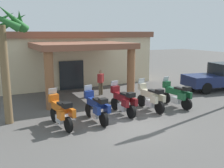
{
  "coord_description": "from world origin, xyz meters",
  "views": [
    {
      "loc": [
        -5.57,
        -9.21,
        4.12
      ],
      "look_at": [
        0.84,
        3.37,
        1.2
      ],
      "focal_mm": 40.07,
      "sensor_mm": 36.0,
      "label": 1
    }
  ],
  "objects_px": {
    "motorcycle_orange": "(61,112)",
    "pedestrian": "(101,81)",
    "motel_building": "(61,57)",
    "motorcycle_green": "(176,95)",
    "motorcycle_cream": "(151,97)",
    "pickup_truck_navy": "(220,77)",
    "motorcycle_maroon": "(123,101)",
    "palm_tree_roadside": "(3,37)",
    "motorcycle_blue": "(96,107)"
  },
  "relations": [
    {
      "from": "motorcycle_maroon",
      "to": "motorcycle_cream",
      "type": "height_order",
      "value": "same"
    },
    {
      "from": "motel_building",
      "to": "motorcycle_maroon",
      "type": "xyz_separation_m",
      "value": [
        0.47,
        -9.67,
        -1.44
      ]
    },
    {
      "from": "motorcycle_orange",
      "to": "motorcycle_cream",
      "type": "distance_m",
      "value": 4.98
    },
    {
      "from": "motel_building",
      "to": "pedestrian",
      "type": "bearing_deg",
      "value": -77.56
    },
    {
      "from": "motel_building",
      "to": "motorcycle_cream",
      "type": "xyz_separation_m",
      "value": [
        2.13,
        -9.76,
        -1.44
      ]
    },
    {
      "from": "motel_building",
      "to": "palm_tree_roadside",
      "type": "relative_size",
      "value": 2.69
    },
    {
      "from": "motel_building",
      "to": "motorcycle_green",
      "type": "relative_size",
      "value": 6.44
    },
    {
      "from": "motorcycle_cream",
      "to": "motel_building",
      "type": "bearing_deg",
      "value": 9.36
    },
    {
      "from": "motorcycle_maroon",
      "to": "motorcycle_green",
      "type": "distance_m",
      "value": 3.32
    },
    {
      "from": "pickup_truck_navy",
      "to": "motorcycle_cream",
      "type": "bearing_deg",
      "value": -156.92
    },
    {
      "from": "motorcycle_orange",
      "to": "motorcycle_maroon",
      "type": "height_order",
      "value": "same"
    },
    {
      "from": "motorcycle_maroon",
      "to": "motorcycle_green",
      "type": "height_order",
      "value": "same"
    },
    {
      "from": "motorcycle_blue",
      "to": "motorcycle_cream",
      "type": "xyz_separation_m",
      "value": [
        3.31,
        0.3,
        0.0
      ]
    },
    {
      "from": "motel_building",
      "to": "motorcycle_orange",
      "type": "height_order",
      "value": "motel_building"
    },
    {
      "from": "motorcycle_orange",
      "to": "motorcycle_green",
      "type": "bearing_deg",
      "value": -96.99
    },
    {
      "from": "motorcycle_blue",
      "to": "motorcycle_cream",
      "type": "bearing_deg",
      "value": -87.89
    },
    {
      "from": "motorcycle_blue",
      "to": "motorcycle_maroon",
      "type": "bearing_deg",
      "value": -80.06
    },
    {
      "from": "motorcycle_maroon",
      "to": "motorcycle_green",
      "type": "xyz_separation_m",
      "value": [
        3.31,
        -0.23,
        0.0
      ]
    },
    {
      "from": "motorcycle_blue",
      "to": "palm_tree_roadside",
      "type": "bearing_deg",
      "value": 62.89
    },
    {
      "from": "motorcycle_maroon",
      "to": "motorcycle_cream",
      "type": "distance_m",
      "value": 1.66
    },
    {
      "from": "palm_tree_roadside",
      "to": "pedestrian",
      "type": "bearing_deg",
      "value": 26.19
    },
    {
      "from": "motorcycle_orange",
      "to": "motorcycle_blue",
      "type": "xyz_separation_m",
      "value": [
        1.66,
        -0.09,
        0.0
      ]
    },
    {
      "from": "motorcycle_maroon",
      "to": "pedestrian",
      "type": "distance_m",
      "value": 4.25
    },
    {
      "from": "motorcycle_maroon",
      "to": "pickup_truck_navy",
      "type": "bearing_deg",
      "value": -82.84
    },
    {
      "from": "motorcycle_cream",
      "to": "pickup_truck_navy",
      "type": "xyz_separation_m",
      "value": [
        7.4,
        1.73,
        0.24
      ]
    },
    {
      "from": "motorcycle_cream",
      "to": "motorcycle_green",
      "type": "distance_m",
      "value": 1.66
    },
    {
      "from": "motel_building",
      "to": "motorcycle_green",
      "type": "xyz_separation_m",
      "value": [
        3.79,
        -9.9,
        -1.44
      ]
    },
    {
      "from": "motel_building",
      "to": "motorcycle_orange",
      "type": "xyz_separation_m",
      "value": [
        -2.84,
        -9.97,
        -1.44
      ]
    },
    {
      "from": "motorcycle_blue",
      "to": "pickup_truck_navy",
      "type": "distance_m",
      "value": 10.91
    },
    {
      "from": "motorcycle_blue",
      "to": "motorcycle_cream",
      "type": "height_order",
      "value": "same"
    },
    {
      "from": "motorcycle_green",
      "to": "motel_building",
      "type": "bearing_deg",
      "value": 14.47
    },
    {
      "from": "motorcycle_green",
      "to": "pedestrian",
      "type": "relative_size",
      "value": 1.32
    },
    {
      "from": "motel_building",
      "to": "motorcycle_maroon",
      "type": "bearing_deg",
      "value": -86.42
    },
    {
      "from": "motorcycle_cream",
      "to": "palm_tree_roadside",
      "type": "distance_m",
      "value": 7.8
    },
    {
      "from": "motel_building",
      "to": "palm_tree_roadside",
      "type": "xyz_separation_m",
      "value": [
        -4.84,
        -8.42,
        1.8
      ]
    },
    {
      "from": "motorcycle_blue",
      "to": "pedestrian",
      "type": "distance_m",
      "value": 5.13
    },
    {
      "from": "pedestrian",
      "to": "palm_tree_roadside",
      "type": "xyz_separation_m",
      "value": [
        -5.97,
        -2.94,
        2.97
      ]
    },
    {
      "from": "motorcycle_orange",
      "to": "pickup_truck_navy",
      "type": "xyz_separation_m",
      "value": [
        12.38,
        1.93,
        0.24
      ]
    },
    {
      "from": "motorcycle_cream",
      "to": "pickup_truck_navy",
      "type": "relative_size",
      "value": 0.41
    },
    {
      "from": "motel_building",
      "to": "pickup_truck_navy",
      "type": "bearing_deg",
      "value": -39.34
    },
    {
      "from": "motel_building",
      "to": "motorcycle_blue",
      "type": "bearing_deg",
      "value": -95.94
    },
    {
      "from": "motorcycle_maroon",
      "to": "palm_tree_roadside",
      "type": "distance_m",
      "value": 6.35
    },
    {
      "from": "motorcycle_blue",
      "to": "pickup_truck_navy",
      "type": "bearing_deg",
      "value": -82.31
    },
    {
      "from": "motorcycle_maroon",
      "to": "motorcycle_cream",
      "type": "relative_size",
      "value": 1.0
    },
    {
      "from": "pedestrian",
      "to": "motorcycle_maroon",
      "type": "bearing_deg",
      "value": 158.94
    },
    {
      "from": "motorcycle_cream",
      "to": "motorcycle_green",
      "type": "height_order",
      "value": "same"
    },
    {
      "from": "motorcycle_green",
      "to": "pedestrian",
      "type": "bearing_deg",
      "value": 24.54
    },
    {
      "from": "motorcycle_orange",
      "to": "pedestrian",
      "type": "bearing_deg",
      "value": -49.09
    },
    {
      "from": "pickup_truck_navy",
      "to": "motorcycle_blue",
      "type": "bearing_deg",
      "value": -159.36
    },
    {
      "from": "motorcycle_maroon",
      "to": "pedestrian",
      "type": "height_order",
      "value": "pedestrian"
    }
  ]
}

